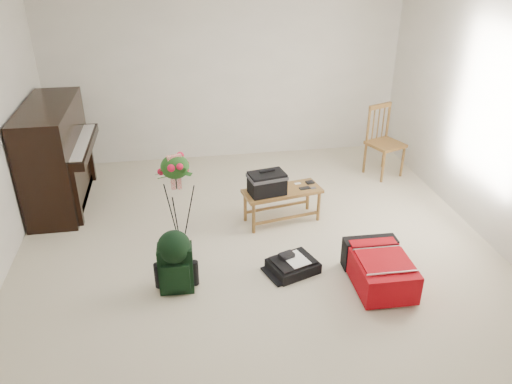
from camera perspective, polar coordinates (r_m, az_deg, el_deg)
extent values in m
cube|color=beige|center=(5.20, 0.37, -7.52)|extent=(5.00, 5.50, 0.01)
cube|color=white|center=(4.30, 0.48, 21.00)|extent=(5.00, 5.50, 0.01)
cube|color=silver|center=(7.20, -3.42, 13.46)|extent=(5.00, 0.04, 2.50)
cube|color=silver|center=(5.58, 26.80, 6.36)|extent=(0.04, 5.50, 2.50)
cube|color=black|center=(6.43, -21.95, 3.87)|extent=(0.55, 1.50, 1.25)
cube|color=black|center=(6.33, -19.48, 4.98)|extent=(0.28, 1.30, 0.10)
cube|color=white|center=(6.32, -19.55, 5.40)|extent=(0.22, 1.20, 0.02)
cube|color=black|center=(6.65, -20.69, -0.63)|extent=(0.45, 1.30, 0.10)
cube|color=olive|center=(5.67, 3.03, 0.08)|extent=(0.94, 0.52, 0.04)
cylinder|color=olive|center=(5.58, -0.73, -2.71)|extent=(0.04, 0.04, 0.36)
cylinder|color=olive|center=(5.82, -1.16, -1.33)|extent=(0.04, 0.04, 0.36)
cylinder|color=olive|center=(5.73, 7.18, -2.03)|extent=(0.04, 0.04, 0.36)
cylinder|color=olive|center=(5.97, 6.44, -0.71)|extent=(0.04, 0.04, 0.36)
cube|color=olive|center=(7.01, 14.58, 5.30)|extent=(0.54, 0.54, 0.04)
cylinder|color=olive|center=(6.88, 13.55, 2.88)|extent=(0.04, 0.04, 0.43)
cylinder|color=olive|center=(7.18, 12.50, 4.06)|extent=(0.04, 0.04, 0.43)
cylinder|color=olive|center=(7.02, 16.26, 3.04)|extent=(0.04, 0.04, 0.43)
cylinder|color=olive|center=(7.31, 15.12, 4.19)|extent=(0.04, 0.04, 0.43)
cube|color=olive|center=(7.00, 14.48, 9.55)|extent=(0.37, 0.17, 0.06)
cylinder|color=olive|center=(7.01, 12.90, 7.68)|extent=(0.04, 0.04, 0.52)
cylinder|color=olive|center=(7.15, 15.59, 7.75)|extent=(0.04, 0.04, 0.52)
cube|color=#B50712|center=(4.89, 13.94, -8.61)|extent=(0.52, 0.76, 0.29)
cube|color=black|center=(5.11, 12.73, -6.76)|extent=(0.53, 0.18, 0.31)
cube|color=#B50712|center=(4.77, 14.39, -7.46)|extent=(0.46, 0.44, 0.02)
cube|color=silver|center=(4.61, 15.42, -8.89)|extent=(0.47, 0.02, 0.01)
cube|color=black|center=(5.01, 4.24, -8.44)|extent=(0.54, 0.48, 0.11)
cube|color=black|center=(4.97, 4.27, -7.81)|extent=(0.47, 0.42, 0.03)
cube|color=white|center=(4.94, 4.53, -7.70)|extent=(0.27, 0.32, 0.01)
cube|color=black|center=(4.98, 3.64, -7.10)|extent=(0.16, 0.13, 0.04)
cube|color=black|center=(4.71, -9.13, -8.59)|extent=(0.32, 0.20, 0.47)
cube|color=black|center=(4.63, -9.07, -9.69)|extent=(0.25, 0.06, 0.27)
sphere|color=black|center=(4.58, -9.35, -6.20)|extent=(0.30, 0.30, 0.30)
cube|color=black|center=(4.80, -10.04, -7.98)|extent=(0.04, 0.03, 0.42)
cube|color=black|center=(4.80, -8.27, -7.85)|extent=(0.04, 0.03, 0.42)
cylinder|color=black|center=(4.91, -9.18, 1.91)|extent=(0.01, 0.01, 0.30)
ellipsoid|color=#205119|center=(4.87, -9.25, 2.86)|extent=(0.28, 0.20, 0.26)
cube|color=red|center=(4.82, -9.33, 3.73)|extent=(0.14, 0.07, 0.08)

